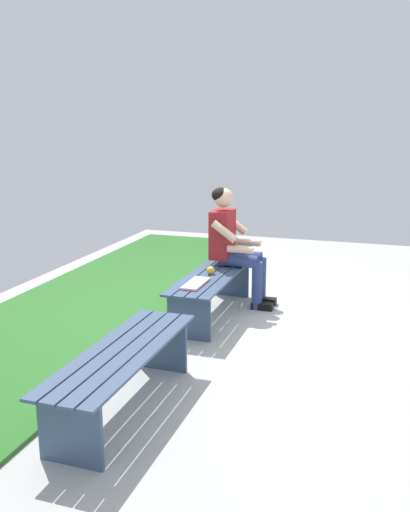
{
  "coord_description": "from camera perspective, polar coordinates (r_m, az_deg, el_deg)",
  "views": [
    {
      "loc": [
        5.05,
        1.57,
        1.88
      ],
      "look_at": [
        0.69,
        0.15,
        0.78
      ],
      "focal_mm": 38.96,
      "sensor_mm": 36.0,
      "label": 1
    }
  ],
  "objects": [
    {
      "name": "apple",
      "position": [
        5.45,
        0.58,
        -1.47
      ],
      "size": [
        0.08,
        0.08,
        0.08
      ],
      "primitive_type": "sphere",
      "color": "gold",
      "rests_on": "bench_near"
    },
    {
      "name": "grass_strip",
      "position": [
        5.3,
        -16.16,
        -7.64
      ],
      "size": [
        9.0,
        1.83,
        0.03
      ],
      "primitive_type": "cube",
      "color": "#2D6B28",
      "rests_on": "ground"
    },
    {
      "name": "bench_far",
      "position": [
        3.77,
        -8.42,
        -10.96
      ],
      "size": [
        1.56,
        0.46,
        0.43
      ],
      "rotation": [
        0.0,
        0.0,
        -0.01
      ],
      "color": "#384C6B",
      "rests_on": "ground"
    },
    {
      "name": "book_open",
      "position": [
        5.11,
        -0.96,
        -2.87
      ],
      "size": [
        0.41,
        0.16,
        0.02
      ],
      "rotation": [
        0.0,
        0.0,
        -0.01
      ],
      "color": "white",
      "rests_on": "bench_near"
    },
    {
      "name": "bench_near",
      "position": [
        5.51,
        0.76,
        -2.87
      ],
      "size": [
        1.6,
        0.46,
        0.43
      ],
      "rotation": [
        0.0,
        0.0,
        -0.01
      ],
      "color": "#384C6B",
      "rests_on": "ground"
    },
    {
      "name": "ground_plane",
      "position": [
        4.51,
        9.32,
        -11.57
      ],
      "size": [
        10.0,
        7.0,
        0.04
      ],
      "primitive_type": "cube",
      "color": "#B2B2AD"
    },
    {
      "name": "person_seated",
      "position": [
        5.78,
        2.93,
        1.46
      ],
      "size": [
        0.5,
        0.69,
        1.23
      ],
      "color": "maroon",
      "rests_on": "ground"
    }
  ]
}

